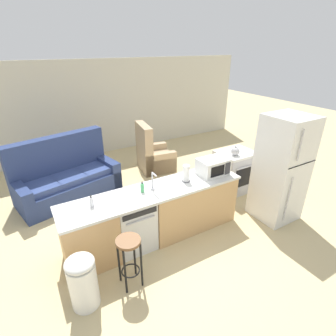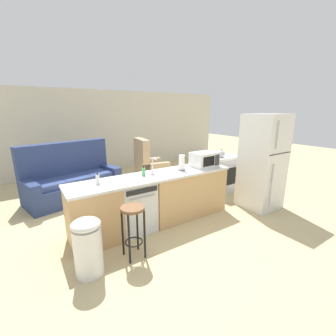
{
  "view_description": "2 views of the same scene",
  "coord_description": "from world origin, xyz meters",
  "px_view_note": "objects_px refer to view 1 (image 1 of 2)",
  "views": [
    {
      "loc": [
        -1.44,
        -3.12,
        2.94
      ],
      "look_at": [
        0.56,
        0.31,
        1.05
      ],
      "focal_mm": 28.0,
      "sensor_mm": 36.0,
      "label": 1
    },
    {
      "loc": [
        -1.69,
        -3.21,
        1.98
      ],
      "look_at": [
        0.51,
        0.15,
        0.94
      ],
      "focal_mm": 24.0,
      "sensor_mm": 36.0,
      "label": 2
    }
  ],
  "objects_px": {
    "microwave": "(213,167)",
    "trash_bin": "(83,281)",
    "dish_soap_bottle": "(92,202)",
    "stove_range": "(234,171)",
    "soap_bottle": "(142,188)",
    "refrigerator": "(281,169)",
    "bar_stool": "(129,253)",
    "paper_towel_roll": "(186,174)",
    "dishwasher": "(133,223)",
    "couch": "(66,179)",
    "armchair": "(152,156)",
    "kettle": "(235,151)"
  },
  "relations": [
    {
      "from": "paper_towel_roll",
      "to": "couch",
      "type": "distance_m",
      "value": 2.72
    },
    {
      "from": "dishwasher",
      "to": "microwave",
      "type": "distance_m",
      "value": 1.64
    },
    {
      "from": "paper_towel_roll",
      "to": "trash_bin",
      "type": "distance_m",
      "value": 2.14
    },
    {
      "from": "microwave",
      "to": "armchair",
      "type": "bearing_deg",
      "value": 89.1
    },
    {
      "from": "soap_bottle",
      "to": "kettle",
      "type": "xyz_separation_m",
      "value": [
        2.23,
        0.37,
        0.01
      ]
    },
    {
      "from": "dishwasher",
      "to": "trash_bin",
      "type": "height_order",
      "value": "dishwasher"
    },
    {
      "from": "stove_range",
      "to": "soap_bottle",
      "type": "xyz_separation_m",
      "value": [
        -2.39,
        -0.5,
        0.52
      ]
    },
    {
      "from": "dishwasher",
      "to": "paper_towel_roll",
      "type": "bearing_deg",
      "value": 0.45
    },
    {
      "from": "stove_range",
      "to": "soap_bottle",
      "type": "height_order",
      "value": "soap_bottle"
    },
    {
      "from": "refrigerator",
      "to": "bar_stool",
      "type": "relative_size",
      "value": 2.58
    },
    {
      "from": "dishwasher",
      "to": "armchair",
      "type": "distance_m",
      "value": 2.85
    },
    {
      "from": "microwave",
      "to": "trash_bin",
      "type": "bearing_deg",
      "value": -164.6
    },
    {
      "from": "microwave",
      "to": "paper_towel_roll",
      "type": "height_order",
      "value": "paper_towel_roll"
    },
    {
      "from": "couch",
      "to": "paper_towel_roll",
      "type": "bearing_deg",
      "value": -53.55
    },
    {
      "from": "refrigerator",
      "to": "bar_stool",
      "type": "distance_m",
      "value": 2.97
    },
    {
      "from": "soap_bottle",
      "to": "couch",
      "type": "xyz_separation_m",
      "value": [
        -0.81,
        2.08,
        -0.58
      ]
    },
    {
      "from": "dishwasher",
      "to": "paper_towel_roll",
      "type": "distance_m",
      "value": 1.15
    },
    {
      "from": "microwave",
      "to": "paper_towel_roll",
      "type": "xyz_separation_m",
      "value": [
        -0.54,
        0.01,
        -0.0
      ]
    },
    {
      "from": "refrigerator",
      "to": "paper_towel_roll",
      "type": "bearing_deg",
      "value": 161.11
    },
    {
      "from": "paper_towel_roll",
      "to": "armchair",
      "type": "height_order",
      "value": "armchair"
    },
    {
      "from": "stove_range",
      "to": "armchair",
      "type": "distance_m",
      "value": 2.12
    },
    {
      "from": "bar_stool",
      "to": "microwave",
      "type": "bearing_deg",
      "value": 19.86
    },
    {
      "from": "refrigerator",
      "to": "microwave",
      "type": "relative_size",
      "value": 3.82
    },
    {
      "from": "bar_stool",
      "to": "refrigerator",
      "type": "bearing_deg",
      "value": 2.33
    },
    {
      "from": "dishwasher",
      "to": "stove_range",
      "type": "height_order",
      "value": "stove_range"
    },
    {
      "from": "dish_soap_bottle",
      "to": "armchair",
      "type": "distance_m",
      "value": 3.22
    },
    {
      "from": "stove_range",
      "to": "trash_bin",
      "type": "bearing_deg",
      "value": -160.9
    },
    {
      "from": "soap_bottle",
      "to": "armchair",
      "type": "relative_size",
      "value": 0.15
    },
    {
      "from": "stove_range",
      "to": "soap_bottle",
      "type": "relative_size",
      "value": 5.11
    },
    {
      "from": "stove_range",
      "to": "paper_towel_roll",
      "type": "height_order",
      "value": "paper_towel_roll"
    },
    {
      "from": "microwave",
      "to": "trash_bin",
      "type": "distance_m",
      "value": 2.63
    },
    {
      "from": "refrigerator",
      "to": "kettle",
      "type": "xyz_separation_m",
      "value": [
        -0.17,
        0.97,
        0.03
      ]
    },
    {
      "from": "dish_soap_bottle",
      "to": "soap_bottle",
      "type": "bearing_deg",
      "value": 0.6
    },
    {
      "from": "paper_towel_roll",
      "to": "dish_soap_bottle",
      "type": "xyz_separation_m",
      "value": [
        -1.54,
        0.03,
        -0.07
      ]
    },
    {
      "from": "soap_bottle",
      "to": "couch",
      "type": "relative_size",
      "value": 0.08
    },
    {
      "from": "kettle",
      "to": "couch",
      "type": "relative_size",
      "value": 0.1
    },
    {
      "from": "microwave",
      "to": "trash_bin",
      "type": "height_order",
      "value": "microwave"
    },
    {
      "from": "trash_bin",
      "to": "couch",
      "type": "bearing_deg",
      "value": 83.06
    },
    {
      "from": "kettle",
      "to": "bar_stool",
      "type": "bearing_deg",
      "value": -158.48
    },
    {
      "from": "stove_range",
      "to": "paper_towel_roll",
      "type": "distance_m",
      "value": 1.81
    },
    {
      "from": "dishwasher",
      "to": "couch",
      "type": "height_order",
      "value": "couch"
    },
    {
      "from": "kettle",
      "to": "dishwasher",
      "type": "bearing_deg",
      "value": -170.15
    },
    {
      "from": "paper_towel_roll",
      "to": "kettle",
      "type": "distance_m",
      "value": 1.52
    },
    {
      "from": "dish_soap_bottle",
      "to": "trash_bin",
      "type": "xyz_separation_m",
      "value": [
        -0.38,
        -0.72,
        -0.59
      ]
    },
    {
      "from": "couch",
      "to": "kettle",
      "type": "bearing_deg",
      "value": -29.43
    },
    {
      "from": "soap_bottle",
      "to": "bar_stool",
      "type": "relative_size",
      "value": 0.24
    },
    {
      "from": "refrigerator",
      "to": "kettle",
      "type": "relative_size",
      "value": 9.32
    },
    {
      "from": "bar_stool",
      "to": "trash_bin",
      "type": "bearing_deg",
      "value": -179.2
    },
    {
      "from": "dishwasher",
      "to": "paper_towel_roll",
      "type": "height_order",
      "value": "paper_towel_roll"
    },
    {
      "from": "stove_range",
      "to": "dish_soap_bottle",
      "type": "xyz_separation_m",
      "value": [
        -3.16,
        -0.51,
        0.52
      ]
    }
  ]
}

